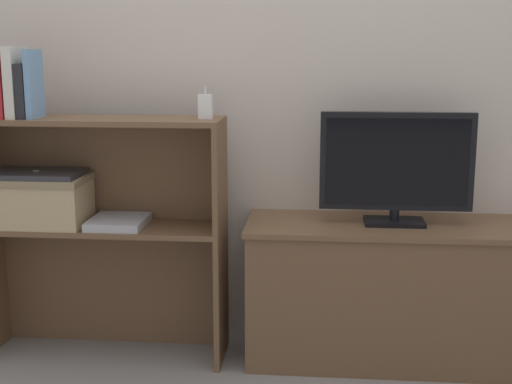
{
  "coord_description": "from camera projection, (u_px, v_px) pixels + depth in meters",
  "views": [
    {
      "loc": [
        0.24,
        -2.42,
        1.18
      ],
      "look_at": [
        0.0,
        0.13,
        0.66
      ],
      "focal_mm": 50.0,
      "sensor_mm": 36.0,
      "label": 1
    }
  ],
  "objects": [
    {
      "name": "bookshelf_upper_tier",
      "position": [
        104.0,
        155.0,
        2.7
      ],
      "size": [
        0.93,
        0.27,
        0.41
      ],
      "color": "brown",
      "rests_on": "bookshelf_lower_tier"
    },
    {
      "name": "laptop",
      "position": [
        36.0,
        174.0,
        2.66
      ],
      "size": [
        0.34,
        0.22,
        0.02
      ],
      "color": "#2D2D33",
      "rests_on": "storage_basket_left"
    },
    {
      "name": "book_ivory",
      "position": [
        16.0,
        82.0,
        2.58
      ],
      "size": [
        0.04,
        0.15,
        0.26
      ],
      "color": "silver",
      "rests_on": "bookshelf_upper_tier"
    },
    {
      "name": "storage_basket_left",
      "position": [
        38.0,
        198.0,
        2.68
      ],
      "size": [
        0.37,
        0.24,
        0.18
      ],
      "color": "tan",
      "rests_on": "bookshelf_lower_tier"
    },
    {
      "name": "book_charcoal",
      "position": [
        26.0,
        91.0,
        2.59
      ],
      "size": [
        0.03,
        0.14,
        0.2
      ],
      "color": "#232328",
      "rests_on": "bookshelf_upper_tier"
    },
    {
      "name": "book_crimson",
      "position": [
        6.0,
        87.0,
        2.59
      ],
      "size": [
        0.03,
        0.16,
        0.22
      ],
      "color": "#B22328",
      "rests_on": "bookshelf_upper_tier"
    },
    {
      "name": "ground_plane",
      "position": [
        253.0,
        374.0,
        2.62
      ],
      "size": [
        16.0,
        16.0,
        0.0
      ],
      "primitive_type": "plane",
      "color": "gray"
    },
    {
      "name": "wall_back",
      "position": [
        263.0,
        42.0,
        2.78
      ],
      "size": [
        10.0,
        0.05,
        2.4
      ],
      "color": "beige",
      "rests_on": "ground_plane"
    },
    {
      "name": "book_skyblue",
      "position": [
        34.0,
        84.0,
        2.58
      ],
      "size": [
        0.02,
        0.13,
        0.25
      ],
      "color": "#709ECC",
      "rests_on": "bookshelf_upper_tier"
    },
    {
      "name": "tv_stand",
      "position": [
        391.0,
        292.0,
        2.7
      ],
      "size": [
        1.1,
        0.4,
        0.54
      ],
      "color": "brown",
      "rests_on": "ground_plane"
    },
    {
      "name": "tv",
      "position": [
        396.0,
        165.0,
        2.6
      ],
      "size": [
        0.56,
        0.14,
        0.41
      ],
      "color": "black",
      "rests_on": "tv_stand"
    },
    {
      "name": "baby_monitor",
      "position": [
        205.0,
        106.0,
        2.57
      ],
      "size": [
        0.05,
        0.03,
        0.12
      ],
      "color": "white",
      "rests_on": "bookshelf_upper_tier"
    },
    {
      "name": "magazine_stack",
      "position": [
        118.0,
        222.0,
        2.68
      ],
      "size": [
        0.21,
        0.23,
        0.03
      ],
      "color": "#B2B2B7",
      "rests_on": "bookshelf_lower_tier"
    },
    {
      "name": "bookshelf_lower_tier",
      "position": [
        109.0,
        270.0,
        2.79
      ],
      "size": [
        0.93,
        0.27,
        0.52
      ],
      "color": "brown",
      "rests_on": "ground_plane"
    }
  ]
}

